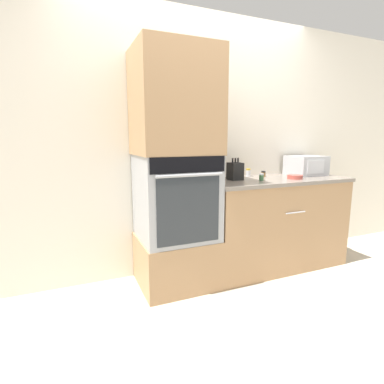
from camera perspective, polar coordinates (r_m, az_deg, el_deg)
The scene contains 12 objects.
ground_plane at distance 2.77m, azimuth 6.18°, elevation -18.22°, with size 12.00×12.00×0.00m, color beige.
wall_back at distance 3.00m, azimuth 0.73°, elevation 8.94°, with size 8.00×0.05×2.50m.
oven_cabinet_base at distance 2.79m, azimuth -2.98°, elevation -12.88°, with size 0.67×0.60×0.44m.
wall_oven at distance 2.62m, azimuth -3.07°, elevation -0.95°, with size 0.64×0.64×0.74m.
oven_cabinet_upper at distance 2.59m, azimuth -3.27°, elevation 16.68°, with size 0.67×0.60×0.86m.
counter_unit at distance 3.21m, azimuth 15.23°, elevation -5.60°, with size 1.48×0.63×0.92m.
microwave at distance 3.51m, azimuth 20.88°, elevation 4.75°, with size 0.36×0.33×0.21m.
knife_block at distance 2.92m, azimuth 8.21°, elevation 3.96°, with size 0.12×0.14×0.21m.
bowl at distance 3.14m, azimuth 19.01°, elevation 2.76°, with size 0.15×0.15×0.04m.
condiment_jar_near at distance 3.21m, azimuth 10.65°, elevation 3.67°, with size 0.05×0.05×0.08m.
condiment_jar_mid at distance 3.21m, azimuth 13.43°, elevation 3.35°, with size 0.05×0.05×0.06m.
condiment_jar_far at distance 2.92m, azimuth 13.09°, elevation 2.79°, with size 0.04×0.04×0.07m.
Camera 1 is at (-1.20, -2.12, 1.31)m, focal length 28.00 mm.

